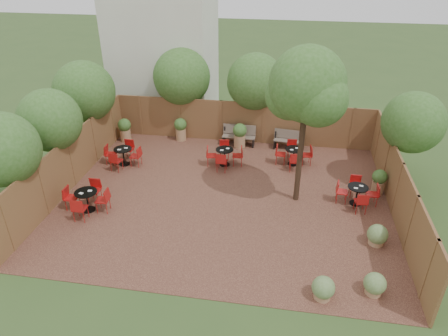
# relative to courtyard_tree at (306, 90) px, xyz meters

# --- Properties ---
(ground) EXTENTS (80.00, 80.00, 0.00)m
(ground) POSITION_rel_courtyard_tree_xyz_m (-2.61, -0.33, -4.23)
(ground) COLOR #354F23
(ground) RESTS_ON ground
(courtyard_paving) EXTENTS (12.00, 10.00, 0.02)m
(courtyard_paving) POSITION_rel_courtyard_tree_xyz_m (-2.61, -0.33, -4.22)
(courtyard_paving) COLOR #3B1F18
(courtyard_paving) RESTS_ON ground
(fence_back) EXTENTS (12.00, 0.08, 2.00)m
(fence_back) POSITION_rel_courtyard_tree_xyz_m (-2.61, 4.67, -3.23)
(fence_back) COLOR brown
(fence_back) RESTS_ON ground
(fence_left) EXTENTS (0.08, 10.00, 2.00)m
(fence_left) POSITION_rel_courtyard_tree_xyz_m (-8.61, -0.33, -3.23)
(fence_left) COLOR brown
(fence_left) RESTS_ON ground
(fence_right) EXTENTS (0.08, 10.00, 2.00)m
(fence_right) POSITION_rel_courtyard_tree_xyz_m (3.39, -0.33, -3.23)
(fence_right) COLOR brown
(fence_right) RESTS_ON ground
(neighbour_building) EXTENTS (5.00, 4.00, 8.00)m
(neighbour_building) POSITION_rel_courtyard_tree_xyz_m (-7.11, 7.67, -0.23)
(neighbour_building) COLOR beige
(neighbour_building) RESTS_ON ground
(overhang_foliage) EXTENTS (15.64, 10.74, 2.69)m
(overhang_foliage) POSITION_rel_courtyard_tree_xyz_m (-5.04, 2.62, -1.49)
(overhang_foliage) COLOR #305A1D
(overhang_foliage) RESTS_ON ground
(courtyard_tree) EXTENTS (2.69, 2.59, 5.65)m
(courtyard_tree) POSITION_rel_courtyard_tree_xyz_m (0.00, 0.00, 0.00)
(courtyard_tree) COLOR black
(courtyard_tree) RESTS_ON courtyard_paving
(park_bench_left) EXTENTS (1.54, 0.53, 0.94)m
(park_bench_left) POSITION_rel_courtyard_tree_xyz_m (-2.70, 4.30, -3.73)
(park_bench_left) COLOR brown
(park_bench_left) RESTS_ON courtyard_paving
(park_bench_right) EXTENTS (1.42, 0.62, 0.85)m
(park_bench_right) POSITION_rel_courtyard_tree_xyz_m (-0.38, 4.29, -3.78)
(park_bench_right) COLOR brown
(park_bench_right) RESTS_ON courtyard_paving
(bistro_tables) EXTENTS (10.99, 6.22, 0.89)m
(bistro_tables) POSITION_rel_courtyard_tree_xyz_m (-3.33, 0.88, -3.78)
(bistro_tables) COLOR black
(bistro_tables) RESTS_ON courtyard_paving
(planters) EXTENTS (11.73, 4.04, 1.16)m
(planters) POSITION_rel_courtyard_tree_xyz_m (-3.69, 3.46, -3.62)
(planters) COLOR #9E744F
(planters) RESTS_ON courtyard_paving
(low_shrubs) EXTENTS (2.41, 3.19, 0.69)m
(low_shrubs) POSITION_rel_courtyard_tree_xyz_m (1.83, -3.70, -3.89)
(low_shrubs) COLOR #9E744F
(low_shrubs) RESTS_ON courtyard_paving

